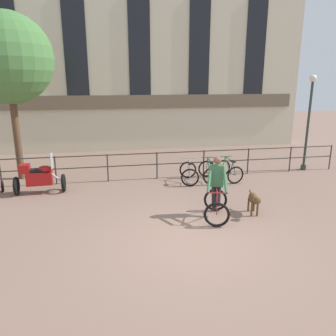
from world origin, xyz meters
TOP-DOWN VIEW (x-y plane):
  - ground_plane at (0.00, 0.00)m, footprint 60.00×60.00m
  - canal_railing at (-0.00, 5.20)m, footprint 15.05×0.05m
  - building_facade at (0.00, 10.99)m, footprint 18.00×0.72m
  - cyclist_with_bike at (1.06, 1.29)m, footprint 0.99×1.32m
  - dog at (2.16, 1.22)m, footprint 0.35×0.98m
  - parked_motorcycle at (-4.16, 4.27)m, footprint 1.65×0.69m
  - parked_bicycle_near_lamp at (1.11, 4.54)m, footprint 0.84×1.21m
  - parked_bicycle_mid_left at (1.90, 4.54)m, footprint 0.78×1.18m
  - parked_bicycle_mid_right at (2.69, 4.54)m, footprint 0.78×1.18m
  - street_lamp at (6.38, 5.35)m, footprint 0.28×0.28m
  - tree_canalside_left at (-5.18, 6.22)m, footprint 3.22×3.22m

SIDE VIEW (x-z plane):
  - ground_plane at x=0.00m, z-range 0.00..0.00m
  - parked_bicycle_mid_right at x=2.69m, z-range -0.07..0.79m
  - parked_bicycle_mid_left at x=1.90m, z-range -0.07..0.79m
  - parked_bicycle_near_lamp at x=1.11m, z-range -0.07..0.79m
  - dog at x=2.16m, z-range 0.13..0.77m
  - parked_motorcycle at x=-4.16m, z-range -0.11..1.24m
  - canal_railing at x=0.00m, z-range 0.18..1.23m
  - cyclist_with_bike at x=1.06m, z-range -0.09..1.61m
  - street_lamp at x=6.38m, z-range 0.25..4.17m
  - tree_canalside_left at x=-5.18m, z-range 1.41..7.48m
  - building_facade at x=0.00m, z-range -0.02..9.40m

